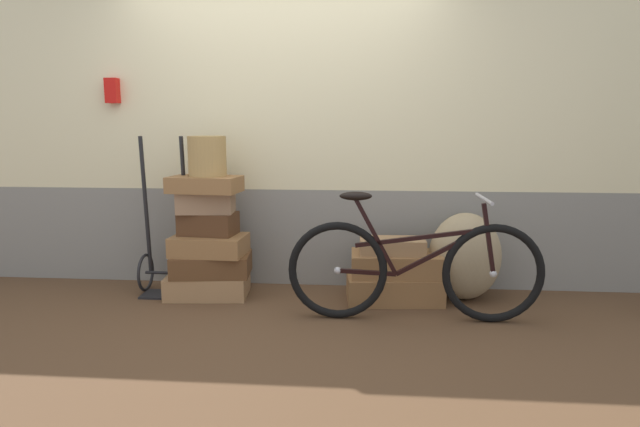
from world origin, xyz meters
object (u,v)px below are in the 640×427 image
(suitcase_6, at_px, (394,288))
(burlap_sack, at_px, (465,256))
(suitcase_0, at_px, (208,285))
(suitcase_3, at_px, (208,224))
(suitcase_2, at_px, (209,245))
(suitcase_8, at_px, (392,246))
(suitcase_7, at_px, (396,264))
(suitcase_5, at_px, (205,184))
(wicker_basket, at_px, (207,156))
(bicycle, at_px, (414,269))
(suitcase_4, at_px, (206,202))
(suitcase_1, at_px, (212,264))
(luggage_trolley, at_px, (167,258))

(suitcase_6, xyz_separation_m, burlap_sack, (0.54, 0.10, 0.24))
(suitcase_0, relative_size, suitcase_3, 1.47)
(suitcase_2, height_order, suitcase_8, same)
(suitcase_7, height_order, burlap_sack, burlap_sack)
(suitcase_5, height_order, burlap_sack, suitcase_5)
(wicker_basket, relative_size, bicycle, 0.17)
(suitcase_4, bearing_deg, suitcase_7, -5.30)
(wicker_basket, bearing_deg, burlap_sack, 2.70)
(suitcase_1, xyz_separation_m, wicker_basket, (-0.01, 0.01, 0.84))
(suitcase_1, height_order, suitcase_6, suitcase_1)
(suitcase_7, distance_m, burlap_sack, 0.54)
(suitcase_4, xyz_separation_m, suitcase_6, (1.45, -0.02, -0.64))
(burlap_sack, bearing_deg, suitcase_2, -176.72)
(suitcase_6, bearing_deg, suitcase_7, 36.64)
(suitcase_0, relative_size, suitcase_2, 1.12)
(suitcase_0, distance_m, suitcase_5, 0.80)
(bicycle, bearing_deg, luggage_trolley, 166.21)
(suitcase_1, relative_size, luggage_trolley, 0.47)
(burlap_sack, bearing_deg, bicycle, -130.61)
(suitcase_5, relative_size, burlap_sack, 0.78)
(suitcase_8, height_order, bicycle, bicycle)
(suitcase_8, distance_m, wicker_basket, 1.56)
(suitcase_6, xyz_separation_m, luggage_trolley, (-1.80, 0.06, 0.18))
(suitcase_0, relative_size, suitcase_4, 1.48)
(suitcase_3, xyz_separation_m, suitcase_8, (1.42, -0.03, -0.14))
(suitcase_7, height_order, bicycle, bicycle)
(suitcase_1, distance_m, suitcase_3, 0.32)
(suitcase_7, bearing_deg, suitcase_4, 177.78)
(bicycle, bearing_deg, suitcase_1, 165.32)
(suitcase_2, distance_m, suitcase_3, 0.17)
(suitcase_7, bearing_deg, wicker_basket, 178.42)
(suitcase_0, distance_m, suitcase_4, 0.66)
(suitcase_4, relative_size, luggage_trolley, 0.34)
(suitcase_0, xyz_separation_m, suitcase_4, (0.00, 0.01, 0.66))
(suitcase_2, relative_size, suitcase_8, 1.14)
(suitcase_3, bearing_deg, suitcase_0, -120.35)
(suitcase_3, bearing_deg, luggage_trolley, -179.68)
(suitcase_7, bearing_deg, suitcase_6, -140.22)
(bicycle, bearing_deg, suitcase_3, 164.46)
(burlap_sack, relative_size, bicycle, 0.39)
(suitcase_0, xyz_separation_m, suitcase_7, (1.47, 0.00, 0.20))
(suitcase_2, bearing_deg, suitcase_7, 3.89)
(suitcase_4, bearing_deg, wicker_basket, -36.51)
(suitcase_1, xyz_separation_m, suitcase_8, (1.40, -0.00, 0.17))
(suitcase_8, xyz_separation_m, luggage_trolley, (-1.78, 0.07, -0.15))
(suitcase_0, bearing_deg, suitcase_1, -22.37)
(suitcase_8, bearing_deg, burlap_sack, 8.87)
(suitcase_4, distance_m, suitcase_5, 0.15)
(suitcase_4, relative_size, bicycle, 0.24)
(suitcase_4, height_order, suitcase_8, suitcase_4)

